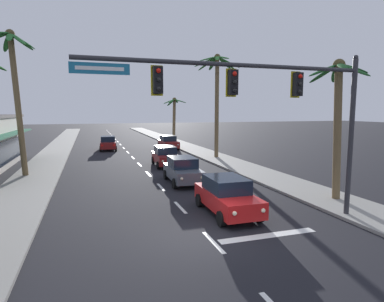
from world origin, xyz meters
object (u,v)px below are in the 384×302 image
Objects in this scene: palm_right_second at (217,86)px; palm_right_third at (174,113)px; sedan_parked_nearest_kerb at (168,142)px; palm_left_second at (15,78)px; sedan_fifth_in_queue at (165,156)px; sedan_third_in_queue at (183,170)px; traffic_signal_mast at (274,99)px; palm_right_nearest at (338,107)px; sedan_lead_at_stop_bar at (227,195)px; sedan_oncoming_far at (108,143)px.

palm_right_second is 1.53× the size of palm_right_third.
palm_left_second reaches higher than sedan_parked_nearest_kerb.
sedan_third_in_queue is at bearing -93.51° from sedan_fifth_in_queue.
sedan_fifth_in_queue is at bearing 92.99° from traffic_signal_mast.
palm_right_nearest is (5.03, 2.15, -0.28)m from traffic_signal_mast.
palm_right_nearest reaches higher than sedan_parked_nearest_kerb.
sedan_third_in_queue is at bearing 91.36° from sedan_lead_at_stop_bar.
palm_left_second is 1.40× the size of palm_right_nearest.
palm_left_second is 1.00× the size of palm_right_second.
sedan_oncoming_far is at bearing 99.70° from traffic_signal_mast.
sedan_parked_nearest_kerb is at bearing 43.01° from palm_left_second.
palm_right_third reaches higher than sedan_lead_at_stop_bar.
sedan_third_in_queue is at bearing -79.53° from sedan_oncoming_far.
sedan_parked_nearest_kerb is 0.44× the size of palm_left_second.
sedan_oncoming_far is (-4.82, 28.19, -4.31)m from traffic_signal_mast.
sedan_third_in_queue and sedan_parked_nearest_kerb have the same top height.
palm_left_second is (-11.60, 13.82, 1.75)m from traffic_signal_mast.
sedan_parked_nearest_kerb is at bearing -11.75° from sedan_oncoming_far.
sedan_third_in_queue is 6.67m from sedan_fifth_in_queue.
traffic_signal_mast is at bearing -87.01° from sedan_fifth_in_queue.
palm_right_second reaches higher than palm_right_nearest.
sedan_third_in_queue is 0.68× the size of palm_right_third.
palm_left_second is (-13.83, -12.90, 6.06)m from sedan_parked_nearest_kerb.
sedan_fifth_in_queue is at bearing -106.99° from palm_right_third.
palm_right_second is at bearing -46.13° from sedan_oncoming_far.
traffic_signal_mast is 15.94m from sedan_fifth_in_queue.
sedan_oncoming_far is at bearing 98.19° from sedan_lead_at_stop_bar.
traffic_signal_mast is at bearing -98.17° from palm_right_third.
sedan_third_in_queue is at bearing 133.72° from palm_right_nearest.
sedan_lead_at_stop_bar is 0.62× the size of palm_right_nearest.
traffic_signal_mast reaches higher than sedan_lead_at_stop_bar.
palm_left_second reaches higher than sedan_oncoming_far.
palm_right_nearest reaches higher than sedan_lead_at_stop_bar.
sedan_fifth_in_queue and sedan_parked_nearest_kerb have the same top height.
sedan_lead_at_stop_bar and sedan_parked_nearest_kerb have the same top height.
palm_right_second is (4.97, 18.00, 1.93)m from traffic_signal_mast.
traffic_signal_mast is at bearing -105.45° from palm_right_second.
traffic_signal_mast is 27.16m from sedan_parked_nearest_kerb.
palm_right_nearest is 1.10× the size of palm_right_third.
sedan_lead_at_stop_bar is 7.30m from palm_right_nearest.
sedan_oncoming_far is 7.19m from sedan_parked_nearest_kerb.
palm_left_second is (-10.40, 5.15, 6.06)m from sedan_third_in_queue.
sedan_lead_at_stop_bar is 24.92m from sedan_parked_nearest_kerb.
traffic_signal_mast is 9.76m from sedan_third_in_queue.
palm_right_third reaches higher than sedan_parked_nearest_kerb.
sedan_fifth_in_queue is 8.91m from palm_right_second.
palm_right_second reaches higher than sedan_oncoming_far.
sedan_lead_at_stop_bar is at bearing -81.81° from sedan_oncoming_far.
palm_left_second reaches higher than sedan_fifth_in_queue.
sedan_parked_nearest_kerb is at bearing -110.26° from palm_right_third.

